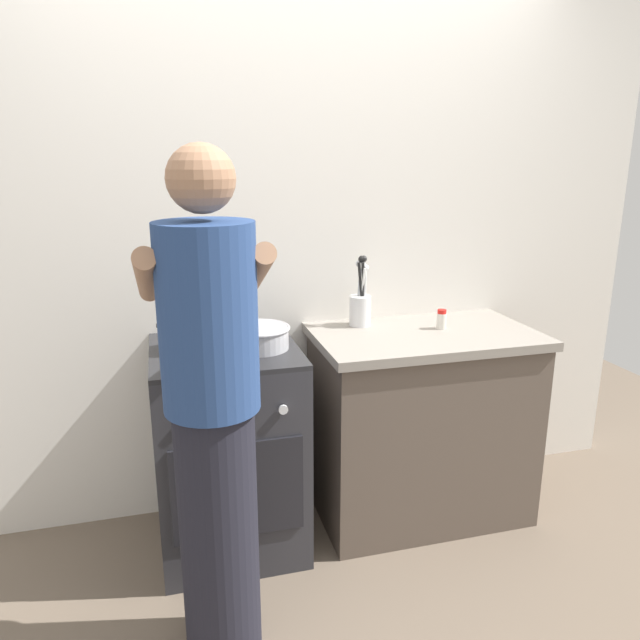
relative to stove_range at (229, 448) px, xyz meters
The scene contains 9 objects.
ground 0.59m from the stove_range, 22.87° to the right, with size 6.00×6.00×0.00m, color #6B5B4C.
back_wall 1.03m from the stove_range, 32.64° to the left, with size 3.20×0.10×2.50m.
countertop 0.90m from the stove_range, ahead, with size 1.00×0.60×0.90m.
stove_range is the anchor object (origin of this frame).
pot 0.53m from the stove_range, behind, with size 0.25×0.18×0.12m.
mixing_bowl 0.52m from the stove_range, 14.38° to the right, with size 0.26×0.26×0.09m.
utensil_crock 0.88m from the stove_range, 15.99° to the left, with size 0.10×0.10×0.33m.
spice_bottle 1.11m from the stove_range, ahead, with size 0.04×0.04×0.09m.
person 0.72m from the stove_range, 99.80° to the right, with size 0.41×0.50×1.70m.
Camera 1 is at (-0.58, -2.19, 1.66)m, focal length 33.26 mm.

